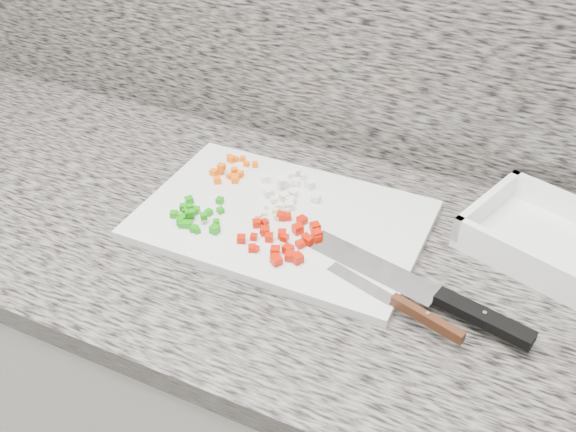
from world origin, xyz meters
The scene contains 11 objects.
cabinet centered at (0.00, 1.44, 0.43)m, with size 3.92×0.62×0.86m, color beige.
countertop centered at (0.00, 1.44, 0.88)m, with size 3.96×0.64×0.04m, color slate.
cutting_board centered at (0.09, 1.47, 0.91)m, with size 0.47×0.31×0.02m, color silver.
carrot_pile centered at (-0.06, 1.55, 0.92)m, with size 0.07×0.10×0.02m.
onion_pile centered at (0.07, 1.54, 0.92)m, with size 0.12×0.12×0.02m.
green_pepper_pile centered at (-0.04, 1.40, 0.92)m, with size 0.10×0.10×0.02m.
red_pepper_pile centered at (0.12, 1.41, 0.92)m, with size 0.12×0.13×0.02m.
garlic_pile centered at (0.07, 1.47, 0.92)m, with size 0.05×0.06×0.01m.
chef_knife centered at (0.38, 1.39, 0.92)m, with size 0.36×0.12×0.02m.
paring_knife centered at (0.34, 1.35, 0.92)m, with size 0.22×0.08×0.02m.
tray centered at (0.51, 1.58, 0.92)m, with size 0.32×0.27×0.06m.
Camera 1 is at (0.46, 0.70, 1.56)m, focal length 40.00 mm.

